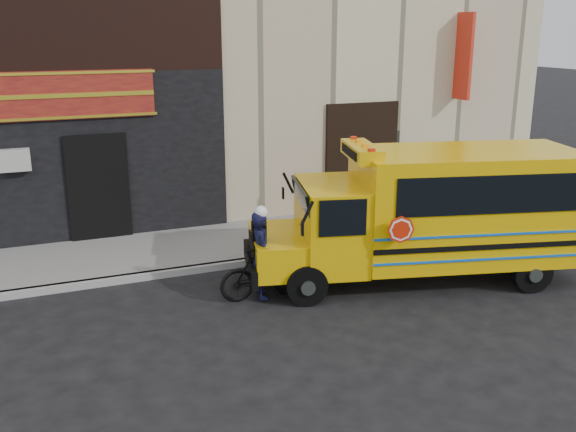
% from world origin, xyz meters
% --- Properties ---
extents(ground, '(120.00, 120.00, 0.00)m').
position_xyz_m(ground, '(0.00, 0.00, 0.00)').
color(ground, black).
rests_on(ground, ground).
extents(curb, '(40.00, 0.20, 0.15)m').
position_xyz_m(curb, '(0.00, 2.60, 0.07)').
color(curb, gray).
rests_on(curb, ground).
extents(sidewalk, '(40.00, 3.00, 0.15)m').
position_xyz_m(sidewalk, '(0.00, 4.10, 0.07)').
color(sidewalk, slate).
rests_on(sidewalk, ground).
extents(school_bus, '(7.21, 3.70, 2.92)m').
position_xyz_m(school_bus, '(3.01, 0.41, 1.51)').
color(school_bus, black).
rests_on(school_bus, ground).
extents(sign_pole, '(0.07, 0.25, 2.80)m').
position_xyz_m(sign_pole, '(3.50, 2.71, 1.56)').
color(sign_pole, '#444C47').
rests_on(sign_pole, ground).
extents(bicycle, '(1.79, 0.57, 1.06)m').
position_xyz_m(bicycle, '(-0.63, 0.74, 0.53)').
color(bicycle, black).
rests_on(bicycle, ground).
extents(cyclist, '(0.49, 0.68, 1.74)m').
position_xyz_m(cyclist, '(-0.67, 0.74, 0.87)').
color(cyclist, black).
rests_on(cyclist, ground).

